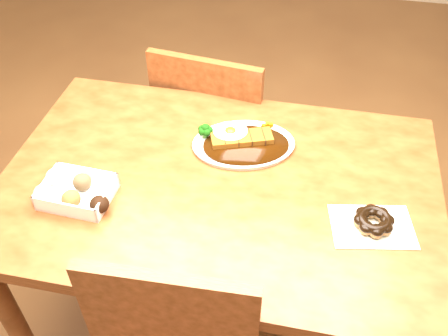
% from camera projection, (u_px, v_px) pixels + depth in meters
% --- Properties ---
extents(ground, '(6.00, 6.00, 0.00)m').
position_uv_depth(ground, '(220.00, 322.00, 1.88)').
color(ground, brown).
rests_on(ground, ground).
extents(table, '(1.20, 0.80, 0.75)m').
position_uv_depth(table, '(219.00, 205.00, 1.44)').
color(table, '#4E260F').
rests_on(table, ground).
extents(chair_far, '(0.47, 0.47, 0.87)m').
position_uv_depth(chair_far, '(218.00, 131.00, 1.95)').
color(chair_far, '#4E260F').
rests_on(chair_far, ground).
extents(katsu_curry_plate, '(0.34, 0.28, 0.06)m').
position_uv_depth(katsu_curry_plate, '(242.00, 142.00, 1.47)').
color(katsu_curry_plate, white).
rests_on(katsu_curry_plate, table).
extents(donut_box, '(0.21, 0.15, 0.05)m').
position_uv_depth(donut_box, '(75.00, 191.00, 1.30)').
color(donut_box, white).
rests_on(donut_box, table).
extents(pon_de_ring, '(0.23, 0.18, 0.04)m').
position_uv_depth(pon_de_ring, '(374.00, 221.00, 1.23)').
color(pon_de_ring, silver).
rests_on(pon_de_ring, table).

